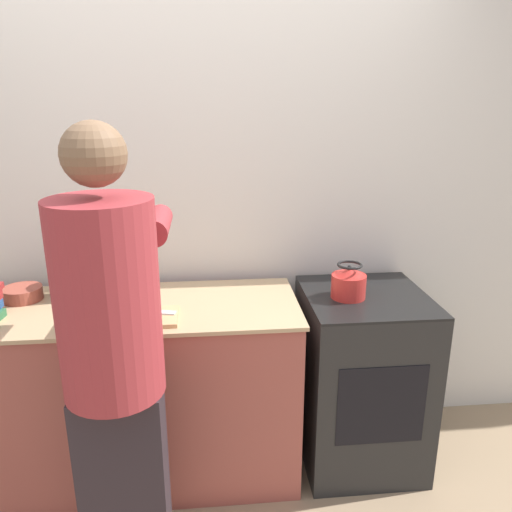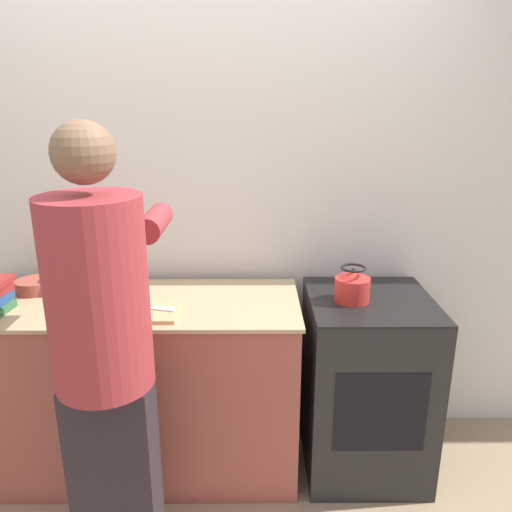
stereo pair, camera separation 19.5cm
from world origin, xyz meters
The scene contains 10 objects.
ground_plane centered at (0.00, 0.00, 0.00)m, with size 12.00×12.00×0.00m, color #997F60.
wall_back centered at (0.00, 0.67, 1.30)m, with size 8.00×0.05×2.60m.
counter centered at (-0.32, 0.29, 0.45)m, with size 1.60×0.60×0.90m.
oven centered at (0.82, 0.30, 0.45)m, with size 0.58×0.61×0.90m.
person centered at (-0.27, -0.27, 0.94)m, with size 0.39×0.63×1.74m.
cutting_board centered at (-0.21, 0.14, 0.90)m, with size 0.29×0.20×0.02m.
knife centered at (-0.18, 0.17, 0.92)m, with size 0.19×0.08×0.01m.
kettle centered at (0.72, 0.28, 0.97)m, with size 0.16×0.16×0.17m.
bowl_prep centered at (-0.80, 0.42, 0.93)m, with size 0.18×0.18×0.06m.
canister_jar centered at (-0.60, 0.43, 0.99)m, with size 0.15×0.15×0.18m.
Camera 1 is at (0.07, -1.86, 1.80)m, focal length 35.00 mm.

